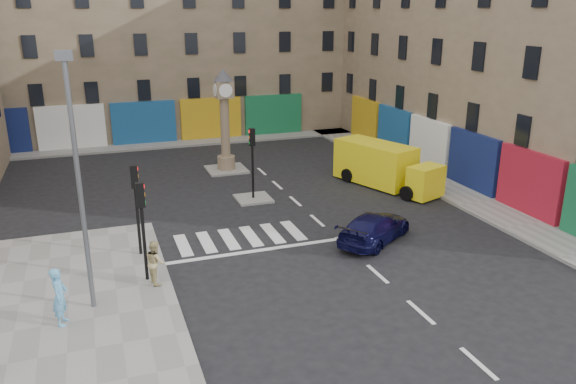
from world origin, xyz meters
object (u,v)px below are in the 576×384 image
lamp_post (78,172)px  pedestrian_tan (155,262)px  traffic_light_island (252,152)px  traffic_light_left_near (142,216)px  navy_sedan (374,227)px  yellow_van (384,166)px  pedestrian_blue (60,296)px  traffic_light_left_far (136,196)px  clock_pillar (225,114)px

lamp_post → pedestrian_tan: 4.54m
traffic_light_island → traffic_light_left_near: bearing=-128.9°
traffic_light_left_near → navy_sedan: traffic_light_left_near is taller
traffic_light_left_near → traffic_light_island: 10.03m
traffic_light_left_near → pedestrian_tan: traffic_light_left_near is taller
yellow_van → pedestrian_blue: (-16.75, -9.89, -0.08)m
lamp_post → pedestrian_blue: 3.90m
traffic_light_left_near → pedestrian_tan: size_ratio=2.29×
traffic_light_left_near → pedestrian_tan: 1.73m
traffic_light_left_far → navy_sedan: bearing=-9.9°
traffic_light_left_far → pedestrian_blue: bearing=-121.5°
pedestrian_tan → lamp_post: bearing=103.8°
traffic_light_left_near → traffic_light_island: bearing=51.1°
traffic_light_left_far → pedestrian_tan: size_ratio=2.29×
traffic_light_island → clock_pillar: 6.07m
traffic_light_island → navy_sedan: 8.10m
traffic_light_left_near → traffic_light_left_far: same height
clock_pillar → pedestrian_tan: clock_pillar is taller
traffic_light_left_far → pedestrian_tan: 3.26m
pedestrian_tan → traffic_light_left_far: bearing=-4.9°
lamp_post → navy_sedan: (11.58, 2.11, -4.17)m
traffic_light_left_near → pedestrian_tan: (0.30, -0.38, -1.66)m
traffic_light_island → pedestrian_blue: 13.64m
traffic_light_island → navy_sedan: size_ratio=0.86×
traffic_light_island → pedestrian_tan: 10.28m
pedestrian_blue → pedestrian_tan: size_ratio=1.18×
yellow_van → pedestrian_blue: size_ratio=3.58×
traffic_light_left_far → traffic_light_island: size_ratio=1.00×
pedestrian_blue → traffic_light_island: bearing=-29.5°
pedestrian_blue → traffic_light_left_near: bearing=-39.0°
lamp_post → pedestrian_blue: size_ratio=4.37×
traffic_light_left_near → lamp_post: size_ratio=0.45×
clock_pillar → pedestrian_tan: (-6.00, -14.18, -2.59)m
traffic_light_island → pedestrian_tan: bearing=-126.3°
pedestrian_blue → navy_sedan: bearing=-63.9°
lamp_post → navy_sedan: lamp_post is taller
clock_pillar → navy_sedan: bearing=-75.5°
traffic_light_left_near → navy_sedan: bearing=4.2°
traffic_light_left_near → yellow_van: (13.92, 7.66, -1.44)m
traffic_light_left_near → clock_pillar: (6.30, 13.80, 0.93)m
yellow_van → pedestrian_tan: bearing=-169.4°
yellow_van → pedestrian_tan: yellow_van is taller
traffic_light_left_near → lamp_post: lamp_post is taller
clock_pillar → yellow_van: 10.06m
lamp_post → yellow_van: lamp_post is taller
traffic_light_island → clock_pillar: clock_pillar is taller
pedestrian_blue → pedestrian_tan: 3.64m
traffic_light_left_near → pedestrian_blue: 3.91m
pedestrian_tan → pedestrian_blue: bearing=109.4°
lamp_post → clock_pillar: size_ratio=1.36×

